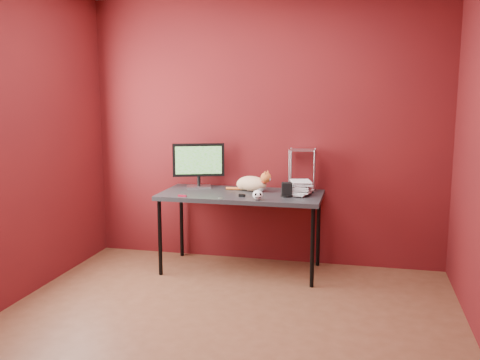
% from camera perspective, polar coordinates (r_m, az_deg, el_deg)
% --- Properties ---
extents(room, '(3.52, 3.52, 2.61)m').
position_cam_1_polar(room, '(3.54, -2.46, 5.49)').
color(room, '#552F1D').
rests_on(room, ground).
extents(desk, '(1.50, 0.70, 0.75)m').
position_cam_1_polar(desk, '(5.00, 0.13, -1.96)').
color(desk, black).
rests_on(desk, ground).
extents(monitor, '(0.49, 0.23, 0.44)m').
position_cam_1_polar(monitor, '(5.24, -4.44, 1.81)').
color(monitor, '#ADADB2').
rests_on(monitor, desk).
extents(cat, '(0.45, 0.25, 0.21)m').
position_cam_1_polar(cat, '(5.08, 1.31, -0.36)').
color(cat, orange).
rests_on(cat, desk).
extents(skull_mug, '(0.09, 0.10, 0.09)m').
position_cam_1_polar(skull_mug, '(4.66, 1.90, -1.60)').
color(skull_mug, white).
rests_on(skull_mug, desk).
extents(speaker, '(0.11, 0.11, 0.13)m').
position_cam_1_polar(speaker, '(4.83, 5.01, -1.09)').
color(speaker, black).
rests_on(speaker, desk).
extents(book_stack, '(0.23, 0.28, 1.42)m').
position_cam_1_polar(book_stack, '(4.88, 5.63, 6.74)').
color(book_stack, beige).
rests_on(book_stack, desk).
extents(wire_rack, '(0.24, 0.20, 0.40)m').
position_cam_1_polar(wire_rack, '(5.11, 6.66, 1.08)').
color(wire_rack, '#ADADB2').
rests_on(wire_rack, desk).
extents(pocket_knife, '(0.08, 0.03, 0.02)m').
position_cam_1_polar(pocket_knife, '(4.84, -6.18, -1.69)').
color(pocket_knife, maroon).
rests_on(pocket_knife, desk).
extents(black_gadget, '(0.06, 0.04, 0.03)m').
position_cam_1_polar(black_gadget, '(4.81, 0.21, -1.65)').
color(black_gadget, black).
rests_on(black_gadget, desk).
extents(washer, '(0.04, 0.04, 0.00)m').
position_cam_1_polar(washer, '(4.74, -2.11, -1.95)').
color(washer, '#ADADB2').
rests_on(washer, desk).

